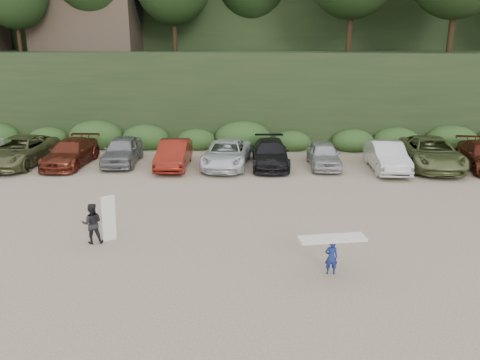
{
  "coord_description": "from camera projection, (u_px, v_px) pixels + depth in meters",
  "views": [
    {
      "loc": [
        2.08,
        -15.32,
        6.76
      ],
      "look_at": [
        1.19,
        3.0,
        1.3
      ],
      "focal_mm": 35.0,
      "sensor_mm": 36.0,
      "label": 1
    }
  ],
  "objects": [
    {
      "name": "ground",
      "position": [
        203.0,
        238.0,
        16.69
      ],
      "size": [
        120.0,
        120.0,
        0.0
      ],
      "primitive_type": "plane",
      "color": "tan",
      "rests_on": "ground"
    },
    {
      "name": "parked_cars",
      "position": [
        227.0,
        153.0,
        26.08
      ],
      "size": [
        36.45,
        6.52,
        1.64
      ],
      "color": "#B7B7BC",
      "rests_on": "ground"
    },
    {
      "name": "child_surfer",
      "position": [
        332.0,
        249.0,
        13.92
      ],
      "size": [
        2.06,
        0.93,
        1.2
      ],
      "color": "navy",
      "rests_on": "ground"
    },
    {
      "name": "adult_surfer",
      "position": [
        94.0,
        223.0,
        16.14
      ],
      "size": [
        1.22,
        0.72,
        1.7
      ],
      "color": "black",
      "rests_on": "ground"
    }
  ]
}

